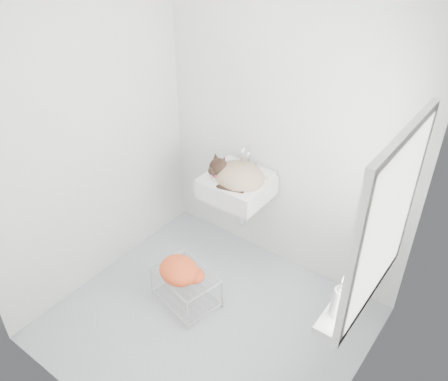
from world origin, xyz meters
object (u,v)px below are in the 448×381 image
Objects in this scene: bottle_b at (358,284)px; bottle_c at (371,266)px; bottle_a at (337,314)px; cat at (237,175)px; sink at (237,178)px; wire_rack at (186,287)px.

bottle_c is at bearing 90.00° from bottle_b.
bottle_c is (0.00, 0.19, 0.00)m from bottle_b.
bottle_a is 0.29m from bottle_b.
cat is at bearing 157.71° from bottle_b.
sink is at bearing 157.24° from bottle_b.
wire_rack is 1.47m from bottle_a.
wire_rack is at bearing -166.02° from bottle_c.
sink is 1.51m from bottle_a.
sink is 1.18× the size of cat.
bottle_b is at bearing -24.68° from cat.
bottle_a is at bearing -7.19° from wire_rack.
bottle_b is (1.28, 0.12, 0.70)m from wire_rack.
bottle_a reaches higher than wire_rack.
bottle_b reaches higher than wire_rack.
cat is 0.98m from wire_rack.
bottle_b is 0.19m from bottle_c.
sink is at bearing 124.27° from cat.
cat is 2.44× the size of bottle_c.
cat is at bearing 87.35° from wire_rack.
sink is at bearing 147.16° from bottle_a.
cat is at bearing -53.35° from sink.
cat is 2.54× the size of bottle_b.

